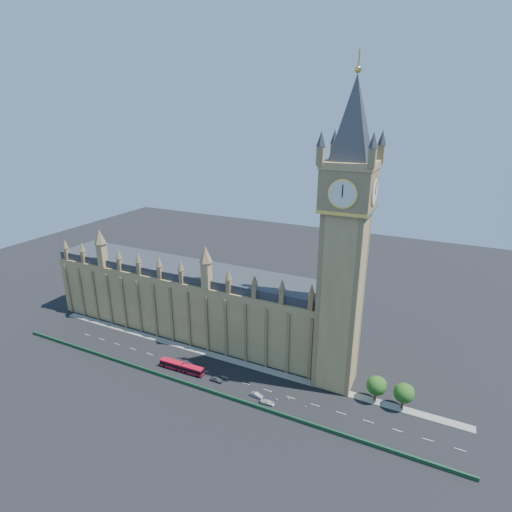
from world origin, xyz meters
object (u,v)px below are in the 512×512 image
at_px(red_bus, 182,367).
at_px(car_white, 268,402).
at_px(car_silver, 257,395).
at_px(car_grey, 217,379).

bearing_deg(red_bus, car_white, -6.04).
distance_m(red_bus, car_silver, 29.33).
bearing_deg(car_white, car_silver, 64.55).
bearing_deg(red_bus, car_silver, -3.72).
relative_size(car_grey, car_white, 0.98).
xyz_separation_m(car_grey, car_silver, (15.31, -1.24, -0.05)).
height_order(red_bus, car_silver, red_bus).
height_order(red_bus, car_grey, red_bus).
xyz_separation_m(red_bus, car_silver, (29.30, -1.11, -0.82)).
bearing_deg(car_silver, car_white, -102.89).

